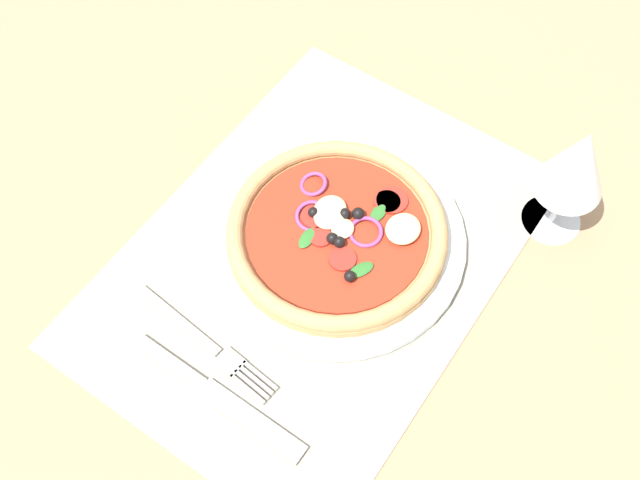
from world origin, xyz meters
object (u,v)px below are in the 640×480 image
(fork, at_px, (210,346))
(wine_glass, at_px, (576,165))
(knife, at_px, (218,397))
(plate, at_px, (337,240))
(pizza, at_px, (338,231))

(fork, bearing_deg, wine_glass, 62.73)
(fork, bearing_deg, knife, -37.57)
(knife, xyz_separation_m, wine_glass, (-0.36, 0.17, 0.09))
(fork, height_order, knife, knife)
(plate, height_order, fork, plate)
(plate, xyz_separation_m, wine_glass, (-0.16, 0.18, 0.09))
(pizza, height_order, fork, pizza)
(plate, xyz_separation_m, fork, (0.17, -0.03, -0.00))
(fork, bearing_deg, plate, 83.83)
(knife, relative_size, wine_glass, 1.34)
(fork, relative_size, knife, 0.90)
(knife, bearing_deg, pizza, 91.66)
(pizza, bearing_deg, knife, 0.99)
(fork, xyz_separation_m, wine_glass, (-0.33, 0.21, 0.09))
(plate, relative_size, wine_glass, 1.83)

